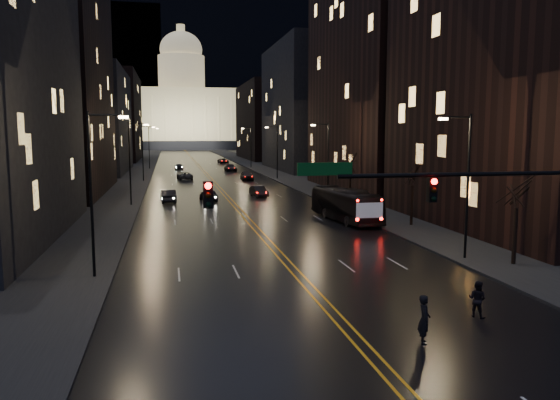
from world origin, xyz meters
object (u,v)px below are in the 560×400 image
receding_car_a (259,191)px  pedestrian_b (477,299)px  bus (345,205)px  oncoming_car_b (168,196)px  oncoming_car_a (209,195)px  pedestrian_a (424,319)px  traffic_signal (485,200)px

receding_car_a → pedestrian_b: size_ratio=2.52×
bus → oncoming_car_b: bearing=126.6°
bus → pedestrian_b: bearing=-102.6°
oncoming_car_a → pedestrian_a: (4.84, -44.61, 0.22)m
bus → receding_car_a: 20.25m
bus → oncoming_car_a: size_ratio=2.46×
oncoming_car_b → traffic_signal: bearing=103.0°
oncoming_car_a → pedestrian_b: bearing=95.9°
receding_car_a → pedestrian_b: pedestrian_b is taller
oncoming_car_a → pedestrian_a: pedestrian_a is taller
bus → oncoming_car_a: (-11.00, 16.63, -0.73)m
pedestrian_a → bus: bearing=6.0°
traffic_signal → oncoming_car_b: 44.57m
pedestrian_a → pedestrian_b: 4.25m
bus → pedestrian_a: (-6.16, -27.99, -0.51)m
pedestrian_a → receding_car_a: bearing=16.6°
oncoming_car_a → pedestrian_b: pedestrian_b is taller
oncoming_car_a → pedestrian_a: 44.87m
oncoming_car_a → oncoming_car_b: bearing=-2.8°
receding_car_a → pedestrian_a: bearing=-99.3°
oncoming_car_a → pedestrian_a: bearing=90.9°
traffic_signal → pedestrian_a: size_ratio=9.18×
traffic_signal → pedestrian_a: (-3.56, -2.00, -4.16)m
pedestrian_a → pedestrian_b: pedestrian_a is taller
bus → pedestrian_a: bus is taller
oncoming_car_b → receding_car_a: (10.95, 3.27, -0.08)m
oncoming_car_b → pedestrian_a: size_ratio=2.39×
bus → pedestrian_b: size_ratio=6.52×
oncoming_car_b → pedestrian_b: bearing=103.2°
bus → pedestrian_a: 28.66m
oncoming_car_a → receding_car_a: 7.07m
oncoming_car_a → receding_car_a: size_ratio=1.05×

